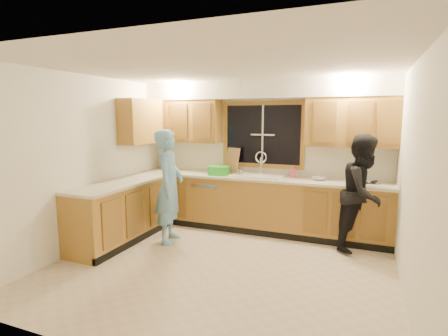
% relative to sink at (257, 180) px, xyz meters
% --- Properties ---
extents(floor, '(4.20, 4.20, 0.00)m').
position_rel_sink_xyz_m(floor, '(0.00, -1.60, -0.86)').
color(floor, beige).
rests_on(floor, ground).
extents(ceiling, '(4.20, 4.20, 0.00)m').
position_rel_sink_xyz_m(ceiling, '(0.00, -1.60, 1.64)').
color(ceiling, silver).
extents(wall_back, '(4.20, 0.00, 4.20)m').
position_rel_sink_xyz_m(wall_back, '(0.00, 0.30, 0.39)').
color(wall_back, white).
rests_on(wall_back, ground).
extents(wall_left, '(0.00, 3.80, 3.80)m').
position_rel_sink_xyz_m(wall_left, '(-2.10, -1.60, 0.39)').
color(wall_left, white).
rests_on(wall_left, ground).
extents(wall_right, '(0.00, 3.80, 3.80)m').
position_rel_sink_xyz_m(wall_right, '(2.10, -1.60, 0.39)').
color(wall_right, white).
rests_on(wall_right, ground).
extents(base_cabinets_back, '(4.20, 0.60, 0.88)m').
position_rel_sink_xyz_m(base_cabinets_back, '(0.00, -0.00, -0.42)').
color(base_cabinets_back, '#AC7C31').
rests_on(base_cabinets_back, ground).
extents(base_cabinets_left, '(0.60, 1.90, 0.88)m').
position_rel_sink_xyz_m(base_cabinets_left, '(-1.80, -1.25, -0.42)').
color(base_cabinets_left, '#AC7C31').
rests_on(base_cabinets_left, ground).
extents(countertop_back, '(4.20, 0.63, 0.04)m').
position_rel_sink_xyz_m(countertop_back, '(0.00, -0.02, 0.04)').
color(countertop_back, beige).
rests_on(countertop_back, base_cabinets_back).
extents(countertop_left, '(0.63, 1.90, 0.04)m').
position_rel_sink_xyz_m(countertop_left, '(-1.79, -1.25, 0.04)').
color(countertop_left, beige).
rests_on(countertop_left, base_cabinets_left).
extents(upper_cabinets_left, '(1.35, 0.33, 0.75)m').
position_rel_sink_xyz_m(upper_cabinets_left, '(-1.43, 0.13, 0.96)').
color(upper_cabinets_left, '#AC7C31').
rests_on(upper_cabinets_left, wall_back).
extents(upper_cabinets_right, '(1.35, 0.33, 0.75)m').
position_rel_sink_xyz_m(upper_cabinets_right, '(1.43, 0.13, 0.96)').
color(upper_cabinets_right, '#AC7C31').
rests_on(upper_cabinets_right, wall_back).
extents(upper_cabinets_return, '(0.33, 0.90, 0.75)m').
position_rel_sink_xyz_m(upper_cabinets_return, '(-1.94, -0.48, 0.96)').
color(upper_cabinets_return, '#AC7C31').
rests_on(upper_cabinets_return, wall_left).
extents(soffit, '(4.20, 0.35, 0.30)m').
position_rel_sink_xyz_m(soffit, '(0.00, 0.12, 1.49)').
color(soffit, white).
rests_on(soffit, wall_back).
extents(window_frame, '(1.44, 0.03, 1.14)m').
position_rel_sink_xyz_m(window_frame, '(0.00, 0.29, 0.74)').
color(window_frame, black).
rests_on(window_frame, wall_back).
extents(sink, '(0.86, 0.52, 0.57)m').
position_rel_sink_xyz_m(sink, '(0.00, 0.00, 0.00)').
color(sink, white).
rests_on(sink, countertop_back).
extents(dishwasher, '(0.60, 0.56, 0.82)m').
position_rel_sink_xyz_m(dishwasher, '(-0.85, -0.01, -0.45)').
color(dishwasher, silver).
rests_on(dishwasher, floor).
extents(stove, '(0.58, 0.75, 0.90)m').
position_rel_sink_xyz_m(stove, '(-1.80, -1.82, -0.41)').
color(stove, silver).
rests_on(stove, floor).
extents(man, '(0.57, 0.72, 1.72)m').
position_rel_sink_xyz_m(man, '(-1.08, -1.03, -0.00)').
color(man, '#6DAACF').
rests_on(man, floor).
extents(woman, '(0.95, 1.02, 1.67)m').
position_rel_sink_xyz_m(woman, '(1.66, -0.30, -0.03)').
color(woman, black).
rests_on(woman, floor).
extents(knife_block, '(0.13, 0.11, 0.24)m').
position_rel_sink_xyz_m(knife_block, '(-1.85, 0.14, 0.18)').
color(knife_block, olive).
rests_on(knife_block, countertop_back).
extents(cutting_board, '(0.35, 0.24, 0.44)m').
position_rel_sink_xyz_m(cutting_board, '(-0.54, 0.21, 0.28)').
color(cutting_board, tan).
rests_on(cutting_board, countertop_back).
extents(dish_crate, '(0.37, 0.35, 0.15)m').
position_rel_sink_xyz_m(dish_crate, '(-0.66, -0.08, 0.13)').
color(dish_crate, green).
rests_on(dish_crate, countertop_back).
extents(soap_bottle, '(0.12, 0.12, 0.20)m').
position_rel_sink_xyz_m(soap_bottle, '(0.56, 0.15, 0.16)').
color(soap_bottle, '#DA537A').
rests_on(soap_bottle, countertop_back).
extents(bowl, '(0.21, 0.21, 0.05)m').
position_rel_sink_xyz_m(bowl, '(0.99, 0.03, 0.08)').
color(bowl, silver).
rests_on(bowl, countertop_back).
extents(can_left, '(0.08, 0.08, 0.13)m').
position_rel_sink_xyz_m(can_left, '(-0.31, -0.10, 0.12)').
color(can_left, '#B7AC8C').
rests_on(can_left, countertop_back).
extents(can_right, '(0.07, 0.07, 0.12)m').
position_rel_sink_xyz_m(can_right, '(-0.24, -0.13, 0.12)').
color(can_right, '#B7AC8C').
rests_on(can_right, countertop_back).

